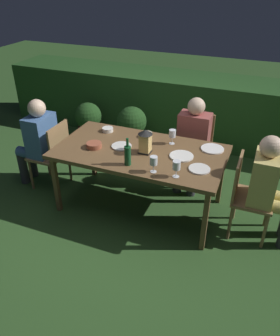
# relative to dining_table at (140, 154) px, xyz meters

# --- Properties ---
(ground_plane) EXTENTS (16.00, 16.00, 0.00)m
(ground_plane) POSITION_rel_dining_table_xyz_m (0.00, 0.00, -0.70)
(ground_plane) COLOR #2D5123
(dining_table) EXTENTS (1.83, 0.99, 0.75)m
(dining_table) POSITION_rel_dining_table_xyz_m (0.00, 0.00, 0.00)
(dining_table) COLOR brown
(dining_table) RESTS_ON ground
(chair_head_far) EXTENTS (0.40, 0.42, 0.87)m
(chair_head_far) POSITION_rel_dining_table_xyz_m (1.16, 0.00, -0.21)
(chair_head_far) COLOR #937047
(chair_head_far) RESTS_ON ground
(person_in_mustard) EXTENTS (0.48, 0.38, 1.15)m
(person_in_mustard) POSITION_rel_dining_table_xyz_m (1.36, 0.00, -0.06)
(person_in_mustard) COLOR tan
(person_in_mustard) RESTS_ON ground
(chair_head_near) EXTENTS (0.40, 0.42, 0.87)m
(chair_head_near) POSITION_rel_dining_table_xyz_m (-1.16, 0.00, -0.21)
(chair_head_near) COLOR #937047
(chair_head_near) RESTS_ON ground
(person_in_blue) EXTENTS (0.48, 0.38, 1.15)m
(person_in_blue) POSITION_rel_dining_table_xyz_m (-1.36, 0.00, -0.06)
(person_in_blue) COLOR #426699
(person_in_blue) RESTS_ON ground
(chair_side_right_b) EXTENTS (0.42, 0.40, 0.87)m
(chair_side_right_b) POSITION_rel_dining_table_xyz_m (0.41, 0.89, -0.21)
(chair_side_right_b) COLOR #937047
(chair_side_right_b) RESTS_ON ground
(person_in_rust) EXTENTS (0.38, 0.47, 1.15)m
(person_in_rust) POSITION_rel_dining_table_xyz_m (0.41, 0.69, -0.06)
(person_in_rust) COLOR #9E4C47
(person_in_rust) RESTS_ON ground
(lantern_centerpiece) EXTENTS (0.15, 0.15, 0.27)m
(lantern_centerpiece) POSITION_rel_dining_table_xyz_m (0.07, -0.02, 0.20)
(lantern_centerpiece) COLOR black
(lantern_centerpiece) RESTS_ON dining_table
(green_bottle_on_table) EXTENTS (0.07, 0.07, 0.29)m
(green_bottle_on_table) POSITION_rel_dining_table_xyz_m (-0.00, -0.33, 0.16)
(green_bottle_on_table) COLOR #144723
(green_bottle_on_table) RESTS_ON dining_table
(wine_glass_a) EXTENTS (0.08, 0.08, 0.17)m
(wine_glass_a) POSITION_rel_dining_table_xyz_m (0.29, -0.37, 0.17)
(wine_glass_a) COLOR silver
(wine_glass_a) RESTS_ON dining_table
(wine_glass_b) EXTENTS (0.08, 0.08, 0.17)m
(wine_glass_b) POSITION_rel_dining_table_xyz_m (0.51, -0.37, 0.17)
(wine_glass_b) COLOR silver
(wine_glass_b) RESTS_ON dining_table
(wine_glass_c) EXTENTS (0.08, 0.08, 0.17)m
(wine_glass_c) POSITION_rel_dining_table_xyz_m (0.27, 0.28, 0.17)
(wine_glass_c) COLOR silver
(wine_glass_c) RESTS_ON dining_table
(plate_a) EXTENTS (0.25, 0.25, 0.01)m
(plate_a) POSITION_rel_dining_table_xyz_m (0.72, 0.31, 0.06)
(plate_a) COLOR white
(plate_a) RESTS_ON dining_table
(plate_b) EXTENTS (0.25, 0.25, 0.01)m
(plate_b) POSITION_rel_dining_table_xyz_m (0.46, 0.03, 0.06)
(plate_b) COLOR white
(plate_b) RESTS_ON dining_table
(plate_c) EXTENTS (0.22, 0.22, 0.01)m
(plate_c) POSITION_rel_dining_table_xyz_m (-0.22, -0.00, 0.06)
(plate_c) COLOR silver
(plate_c) RESTS_ON dining_table
(plate_d) EXTENTS (0.21, 0.21, 0.01)m
(plate_d) POSITION_rel_dining_table_xyz_m (0.69, -0.16, 0.06)
(plate_d) COLOR silver
(plate_d) RESTS_ON dining_table
(bowl_olives) EXTENTS (0.17, 0.17, 0.05)m
(bowl_olives) POSITION_rel_dining_table_xyz_m (-0.49, -0.13, 0.08)
(bowl_olives) COLOR #9E5138
(bowl_olives) RESTS_ON dining_table
(bowl_bread) EXTENTS (0.13, 0.13, 0.05)m
(bowl_bread) POSITION_rel_dining_table_xyz_m (-0.54, 0.31, 0.08)
(bowl_bread) COLOR silver
(bowl_bread) RESTS_ON dining_table
(bowl_salad) EXTENTS (0.12, 0.12, 0.05)m
(bowl_salad) POSITION_rel_dining_table_xyz_m (-0.05, 0.34, 0.08)
(bowl_salad) COLOR #BCAD8E
(bowl_salad) RESTS_ON dining_table
(hedge_backdrop) EXTENTS (6.20, 0.87, 0.99)m
(hedge_backdrop) POSITION_rel_dining_table_xyz_m (0.00, 2.12, -0.20)
(hedge_backdrop) COLOR #234C1E
(hedge_backdrop) RESTS_ON ground
(potted_plant_by_hedge) EXTENTS (0.42, 0.42, 0.63)m
(potted_plant_by_hedge) POSITION_rel_dining_table_xyz_m (-1.43, 1.34, -0.36)
(potted_plant_by_hedge) COLOR brown
(potted_plant_by_hedge) RESTS_ON ground
(potted_plant_corner) EXTENTS (0.44, 0.44, 0.71)m
(potted_plant_corner) POSITION_rel_dining_table_xyz_m (-0.64, 1.25, -0.30)
(potted_plant_corner) COLOR brown
(potted_plant_corner) RESTS_ON ground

